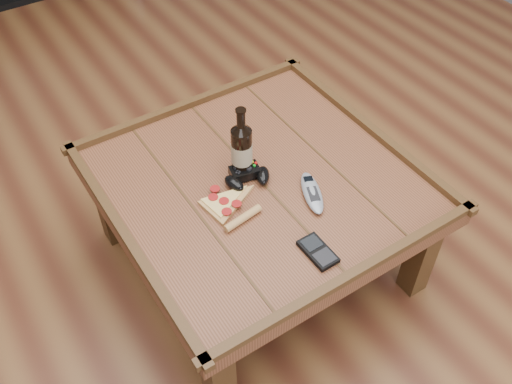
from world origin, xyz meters
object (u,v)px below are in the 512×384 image
game_controller (247,176)px  pizza_slice (227,205)px  beer_bottle (242,149)px  coffee_table (259,191)px  smartphone (318,251)px  remote_control (312,193)px

game_controller → pizza_slice: (-0.12, -0.07, -0.01)m
beer_bottle → game_controller: 0.10m
coffee_table → smartphone: coffee_table is taller
remote_control → coffee_table: bearing=146.0°
pizza_slice → smartphone: bearing=-75.2°
smartphone → remote_control: bearing=56.8°
game_controller → pizza_slice: bearing=-139.5°
coffee_table → remote_control: bearing=-56.8°
pizza_slice → remote_control: 0.28m
beer_bottle → remote_control: beer_bottle is taller
beer_bottle → pizza_slice: beer_bottle is taller
game_controller → pizza_slice: 0.14m
beer_bottle → game_controller: bearing=-99.9°
beer_bottle → remote_control: bearing=-58.3°
remote_control → beer_bottle: bearing=144.5°
beer_bottle → pizza_slice: 0.20m
beer_bottle → game_controller: beer_bottle is taller
coffee_table → beer_bottle: beer_bottle is taller
coffee_table → remote_control: size_ratio=5.14×
pizza_slice → remote_control: size_ratio=1.35×
game_controller → smartphone: size_ratio=1.33×
beer_bottle → pizza_slice: bearing=-139.5°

